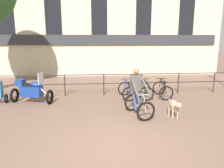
{
  "coord_description": "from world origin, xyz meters",
  "views": [
    {
      "loc": [
        -0.54,
        -5.17,
        2.78
      ],
      "look_at": [
        0.19,
        2.86,
        1.05
      ],
      "focal_mm": 35.0,
      "sensor_mm": 36.0,
      "label": 1
    }
  ],
  "objects_px": {
    "parked_motorcycle": "(31,90)",
    "parked_bicycle_near_lamp": "(127,91)",
    "cyclist_with_bike": "(138,94)",
    "parked_bicycle_mid_left": "(145,90)",
    "dog": "(174,105)",
    "parked_bicycle_mid_right": "(163,90)"
  },
  "relations": [
    {
      "from": "dog",
      "to": "parked_motorcycle",
      "type": "bearing_deg",
      "value": 152.37
    },
    {
      "from": "parked_motorcycle",
      "to": "parked_bicycle_near_lamp",
      "type": "distance_m",
      "value": 4.22
    },
    {
      "from": "parked_bicycle_mid_right",
      "to": "parked_bicycle_near_lamp",
      "type": "bearing_deg",
      "value": -0.19
    },
    {
      "from": "dog",
      "to": "parked_bicycle_near_lamp",
      "type": "xyz_separation_m",
      "value": [
        -1.25,
        2.67,
        -0.1
      ]
    },
    {
      "from": "dog",
      "to": "parked_motorcycle",
      "type": "xyz_separation_m",
      "value": [
        -5.45,
        2.28,
        0.1
      ]
    },
    {
      "from": "dog",
      "to": "parked_bicycle_near_lamp",
      "type": "distance_m",
      "value": 2.95
    },
    {
      "from": "cyclist_with_bike",
      "to": "parked_bicycle_mid_left",
      "type": "height_order",
      "value": "cyclist_with_bike"
    },
    {
      "from": "dog",
      "to": "parked_bicycle_mid_left",
      "type": "xyz_separation_m",
      "value": [
        -0.4,
        2.67,
        -0.1
      ]
    },
    {
      "from": "dog",
      "to": "parked_bicycle_mid_right",
      "type": "relative_size",
      "value": 0.81
    },
    {
      "from": "dog",
      "to": "cyclist_with_bike",
      "type": "bearing_deg",
      "value": 153.8
    },
    {
      "from": "parked_bicycle_mid_left",
      "to": "cyclist_with_bike",
      "type": "bearing_deg",
      "value": 75.04
    },
    {
      "from": "parked_bicycle_near_lamp",
      "to": "parked_bicycle_mid_left",
      "type": "height_order",
      "value": "same"
    },
    {
      "from": "parked_motorcycle",
      "to": "parked_bicycle_mid_left",
      "type": "relative_size",
      "value": 1.59
    },
    {
      "from": "parked_motorcycle",
      "to": "parked_bicycle_mid_left",
      "type": "height_order",
      "value": "parked_motorcycle"
    },
    {
      "from": "cyclist_with_bike",
      "to": "parked_motorcycle",
      "type": "height_order",
      "value": "cyclist_with_bike"
    },
    {
      "from": "cyclist_with_bike",
      "to": "dog",
      "type": "relative_size",
      "value": 1.88
    },
    {
      "from": "parked_bicycle_near_lamp",
      "to": "parked_bicycle_mid_right",
      "type": "xyz_separation_m",
      "value": [
        1.7,
        -0.0,
        -0.0
      ]
    },
    {
      "from": "dog",
      "to": "parked_bicycle_mid_right",
      "type": "height_order",
      "value": "parked_bicycle_mid_right"
    },
    {
      "from": "dog",
      "to": "parked_bicycle_mid_right",
      "type": "xyz_separation_m",
      "value": [
        0.45,
        2.67,
        -0.1
      ]
    },
    {
      "from": "parked_bicycle_mid_left",
      "to": "parked_bicycle_mid_right",
      "type": "relative_size",
      "value": 1.05
    },
    {
      "from": "parked_bicycle_near_lamp",
      "to": "parked_bicycle_mid_left",
      "type": "distance_m",
      "value": 0.85
    },
    {
      "from": "cyclist_with_bike",
      "to": "parked_bicycle_mid_left",
      "type": "distance_m",
      "value": 2.38
    }
  ]
}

